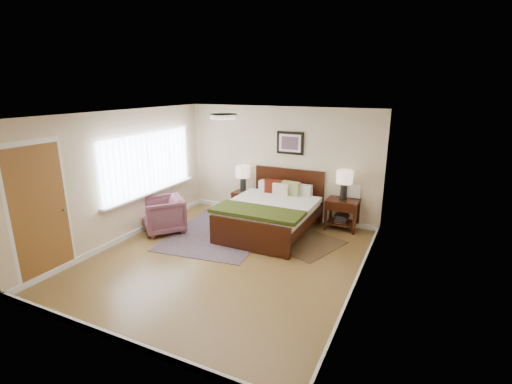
# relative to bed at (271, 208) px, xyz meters

# --- Properties ---
(floor) EXTENTS (5.00, 5.00, 0.00)m
(floor) POSITION_rel_bed_xyz_m (-0.22, -1.47, -0.52)
(floor) COLOR brown
(floor) RESTS_ON ground
(back_wall) EXTENTS (4.50, 0.04, 2.50)m
(back_wall) POSITION_rel_bed_xyz_m (-0.22, 1.03, 0.73)
(back_wall) COLOR beige
(back_wall) RESTS_ON ground
(front_wall) EXTENTS (4.50, 0.04, 2.50)m
(front_wall) POSITION_rel_bed_xyz_m (-0.22, -3.97, 0.73)
(front_wall) COLOR beige
(front_wall) RESTS_ON ground
(left_wall) EXTENTS (0.04, 5.00, 2.50)m
(left_wall) POSITION_rel_bed_xyz_m (-2.47, -1.47, 0.73)
(left_wall) COLOR beige
(left_wall) RESTS_ON ground
(right_wall) EXTENTS (0.04, 5.00, 2.50)m
(right_wall) POSITION_rel_bed_xyz_m (2.03, -1.47, 0.73)
(right_wall) COLOR beige
(right_wall) RESTS_ON ground
(ceiling) EXTENTS (4.50, 5.00, 0.02)m
(ceiling) POSITION_rel_bed_xyz_m (-0.22, -1.47, 1.98)
(ceiling) COLOR white
(ceiling) RESTS_ON back_wall
(window) EXTENTS (0.11, 2.72, 1.32)m
(window) POSITION_rel_bed_xyz_m (-2.42, -0.77, 0.85)
(window) COLOR silver
(window) RESTS_ON left_wall
(door) EXTENTS (0.06, 1.00, 2.18)m
(door) POSITION_rel_bed_xyz_m (-2.45, -3.21, 0.55)
(door) COLOR silver
(door) RESTS_ON ground
(ceil_fixture) EXTENTS (0.44, 0.44, 0.08)m
(ceil_fixture) POSITION_rel_bed_xyz_m (-0.22, -1.47, 1.94)
(ceil_fixture) COLOR white
(ceil_fixture) RESTS_ON ceiling
(bed) EXTENTS (1.74, 2.10, 1.13)m
(bed) POSITION_rel_bed_xyz_m (0.00, 0.00, 0.00)
(bed) COLOR #341507
(bed) RESTS_ON ground
(wall_art) EXTENTS (0.62, 0.05, 0.50)m
(wall_art) POSITION_rel_bed_xyz_m (0.00, 1.00, 1.20)
(wall_art) COLOR black
(wall_art) RESTS_ON back_wall
(nightstand_left) EXTENTS (0.44, 0.40, 0.53)m
(nightstand_left) POSITION_rel_bed_xyz_m (-1.07, 0.78, -0.11)
(nightstand_left) COLOR #341507
(nightstand_left) RESTS_ON ground
(nightstand_right) EXTENTS (0.66, 0.49, 0.65)m
(nightstand_right) POSITION_rel_bed_xyz_m (1.28, 0.79, -0.13)
(nightstand_right) COLOR #341507
(nightstand_right) RESTS_ON ground
(lamp_left) EXTENTS (0.34, 0.34, 0.61)m
(lamp_left) POSITION_rel_bed_xyz_m (-1.07, 0.80, 0.43)
(lamp_left) COLOR black
(lamp_left) RESTS_ON nightstand_left
(lamp_right) EXTENTS (0.34, 0.34, 0.61)m
(lamp_right) POSITION_rel_bed_xyz_m (1.28, 0.80, 0.56)
(lamp_right) COLOR black
(lamp_right) RESTS_ON nightstand_right
(armchair) EXTENTS (1.11, 1.11, 0.73)m
(armchair) POSITION_rel_bed_xyz_m (-2.02, -0.93, -0.16)
(armchair) COLOR brown
(armchair) RESTS_ON ground
(rug_persian) EXTENTS (2.12, 2.76, 0.01)m
(rug_persian) POSITION_rel_bed_xyz_m (-0.95, -0.47, -0.52)
(rug_persian) COLOR #0C0D3E
(rug_persian) RESTS_ON ground
(rug_navy) EXTENTS (1.20, 1.46, 0.01)m
(rug_navy) POSITION_rel_bed_xyz_m (0.97, -0.30, -0.52)
(rug_navy) COLOR black
(rug_navy) RESTS_ON ground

